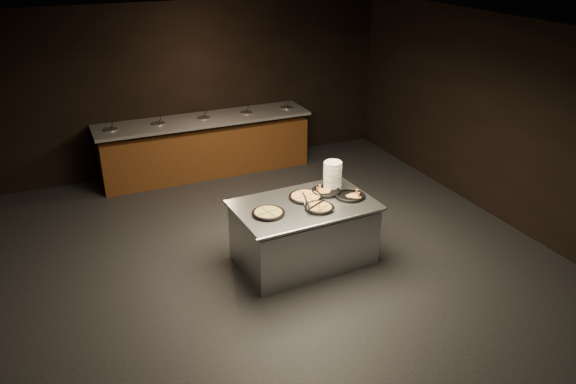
{
  "coord_description": "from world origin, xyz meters",
  "views": [
    {
      "loc": [
        -2.41,
        -5.48,
        3.91
      ],
      "look_at": [
        0.14,
        0.3,
        0.97
      ],
      "focal_mm": 35.0,
      "sensor_mm": 36.0,
      "label": 1
    }
  ],
  "objects_px": {
    "serving_counter": "(304,234)",
    "pan_cheese_whole": "(306,197)",
    "plate_stack": "(333,175)",
    "pan_veggie_whole": "(268,213)"
  },
  "relations": [
    {
      "from": "serving_counter",
      "to": "pan_cheese_whole",
      "type": "bearing_deg",
      "value": 56.06
    },
    {
      "from": "plate_stack",
      "to": "pan_cheese_whole",
      "type": "relative_size",
      "value": 0.82
    },
    {
      "from": "serving_counter",
      "to": "plate_stack",
      "type": "height_order",
      "value": "plate_stack"
    },
    {
      "from": "pan_veggie_whole",
      "to": "pan_cheese_whole",
      "type": "xyz_separation_m",
      "value": [
        0.6,
        0.23,
        0.0
      ]
    },
    {
      "from": "serving_counter",
      "to": "plate_stack",
      "type": "relative_size",
      "value": 5.07
    },
    {
      "from": "serving_counter",
      "to": "pan_veggie_whole",
      "type": "bearing_deg",
      "value": -173.81
    },
    {
      "from": "serving_counter",
      "to": "plate_stack",
      "type": "bearing_deg",
      "value": 26.07
    },
    {
      "from": "serving_counter",
      "to": "pan_cheese_whole",
      "type": "height_order",
      "value": "pan_cheese_whole"
    },
    {
      "from": "pan_cheese_whole",
      "to": "pan_veggie_whole",
      "type": "bearing_deg",
      "value": -159.25
    },
    {
      "from": "plate_stack",
      "to": "pan_cheese_whole",
      "type": "distance_m",
      "value": 0.52
    }
  ]
}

